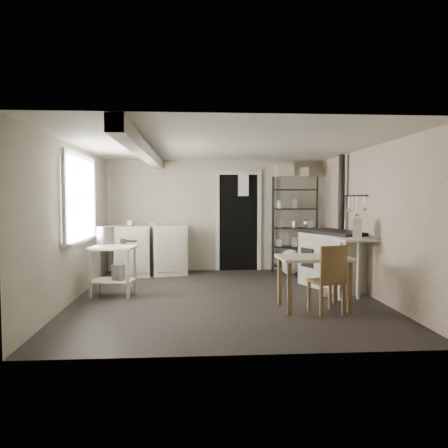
{
  "coord_description": "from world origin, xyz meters",
  "views": [
    {
      "loc": [
        -0.47,
        -6.59,
        1.51
      ],
      "look_at": [
        0.0,
        0.3,
        1.1
      ],
      "focal_mm": 35.0,
      "sensor_mm": 36.0,
      "label": 1
    }
  ],
  "objects": [
    {
      "name": "storage_box_b",
      "position": [
        1.72,
        2.21,
        1.99
      ],
      "size": [
        0.34,
        0.32,
        0.18
      ],
      "primitive_type": "cube",
      "rotation": [
        0.0,
        0.0,
        -0.24
      ],
      "color": "beige",
      "rests_on": "shelf_rack"
    },
    {
      "name": "wall_front",
      "position": [
        0.0,
        -2.5,
        1.15
      ],
      "size": [
        4.5,
        0.02,
        2.3
      ],
      "primitive_type": "cube",
      "color": "#BAB39F",
      "rests_on": "ground"
    },
    {
      "name": "oats_box",
      "position": [
        1.94,
        -0.29,
        1.01
      ],
      "size": [
        0.19,
        0.23,
        0.29
      ],
      "primitive_type": "cube",
      "rotation": [
        0.0,
        0.0,
        -0.43
      ],
      "color": "beige",
      "rests_on": "side_ledge"
    },
    {
      "name": "doorway",
      "position": [
        0.45,
        2.47,
        1.0
      ],
      "size": [
        0.96,
        0.1,
        2.08
      ],
      "primitive_type": null,
      "color": "silver",
      "rests_on": "ground"
    },
    {
      "name": "ceiling_beam",
      "position": [
        -1.2,
        0.0,
        2.2
      ],
      "size": [
        0.18,
        5.0,
        0.18
      ],
      "primitive_type": null,
      "color": "silver",
      "rests_on": "ceiling"
    },
    {
      "name": "table_cup",
      "position": [
        1.36,
        -0.95,
        0.8
      ],
      "size": [
        0.12,
        0.12,
        0.08
      ],
      "primitive_type": "imported",
      "rotation": [
        0.0,
        0.0,
        -0.35
      ],
      "color": "silver",
      "rests_on": "work_table"
    },
    {
      "name": "wall_right",
      "position": [
        2.25,
        0.0,
        1.15
      ],
      "size": [
        0.02,
        5.0,
        2.3
      ],
      "primitive_type": "cube",
      "color": "#BAB39F",
      "rests_on": "ground"
    },
    {
      "name": "wall_back",
      "position": [
        0.0,
        2.5,
        1.15
      ],
      "size": [
        4.5,
        0.02,
        2.3
      ],
      "primitive_type": "cube",
      "color": "#BAB39F",
      "rests_on": "ground"
    },
    {
      "name": "stove",
      "position": [
        1.89,
        0.53,
        0.44
      ],
      "size": [
        1.1,
        1.39,
        0.96
      ],
      "primitive_type": null,
      "rotation": [
        0.0,
        0.0,
        0.39
      ],
      "color": "beige",
      "rests_on": "ground"
    },
    {
      "name": "chair",
      "position": [
        1.25,
        -1.04,
        0.48
      ],
      "size": [
        0.46,
        0.47,
        0.91
      ],
      "primitive_type": null,
      "rotation": [
        0.0,
        0.0,
        0.24
      ],
      "color": "brown",
      "rests_on": "ground"
    },
    {
      "name": "window",
      "position": [
        -2.22,
        0.2,
        1.5
      ],
      "size": [
        0.12,
        1.76,
        1.28
      ],
      "primitive_type": null,
      "color": "silver",
      "rests_on": "wall_left"
    },
    {
      "name": "work_table",
      "position": [
        1.15,
        -0.8,
        0.38
      ],
      "size": [
        0.97,
        0.7,
        0.72
      ],
      "primitive_type": null,
      "rotation": [
        0.0,
        0.0,
        0.04
      ],
      "color": "beige",
      "rests_on": "ground"
    },
    {
      "name": "floor",
      "position": [
        0.0,
        0.0,
        0.0
      ],
      "size": [
        5.0,
        5.0,
        0.0
      ],
      "primitive_type": "plane",
      "color": "black",
      "rests_on": "ground"
    },
    {
      "name": "counter_cup",
      "position": [
        -1.71,
        1.9,
        0.97
      ],
      "size": [
        0.16,
        0.16,
        0.1
      ],
      "primitive_type": "imported",
      "rotation": [
        0.0,
        0.0,
        -0.29
      ],
      "color": "silver",
      "rests_on": "base_cabinets"
    },
    {
      "name": "wallpaper_panel",
      "position": [
        2.24,
        0.0,
        1.15
      ],
      "size": [
        0.01,
        5.0,
        2.3
      ],
      "primitive_type": null,
      "color": "beige",
      "rests_on": "wall_right"
    },
    {
      "name": "saucepan",
      "position": [
        -1.59,
        0.15,
        0.85
      ],
      "size": [
        0.21,
        0.21,
        0.09
      ],
      "primitive_type": "cylinder",
      "rotation": [
        0.0,
        0.0,
        0.41
      ],
      "color": "#B9BABC",
      "rests_on": "prep_table"
    },
    {
      "name": "side_ledge",
      "position": [
        1.95,
        -0.3,
        0.43
      ],
      "size": [
        0.63,
        0.4,
        0.91
      ],
      "primitive_type": null,
      "rotation": [
        0.0,
        0.0,
        0.15
      ],
      "color": "silver",
      "rests_on": "ground"
    },
    {
      "name": "bucket",
      "position": [
        -1.64,
        0.13,
        0.39
      ],
      "size": [
        0.26,
        0.26,
        0.23
      ],
      "primitive_type": "cylinder",
      "rotation": [
        0.0,
        0.0,
        0.31
      ],
      "color": "#B9BABC",
      "rests_on": "prep_table"
    },
    {
      "name": "flour_sack",
      "position": [
        1.42,
        1.85,
        0.24
      ],
      "size": [
        0.46,
        0.4,
        0.5
      ],
      "primitive_type": "ellipsoid",
      "rotation": [
        0.0,
        0.0,
        0.12
      ],
      "color": "white",
      "rests_on": "ground"
    },
    {
      "name": "base_cabinets",
      "position": [
        -1.35,
        1.99,
        0.46
      ],
      "size": [
        1.59,
        0.97,
        0.97
      ],
      "primitive_type": null,
      "rotation": [
        0.0,
        0.0,
        0.24
      ],
      "color": "beige",
      "rests_on": "ground"
    },
    {
      "name": "stockpot",
      "position": [
        -1.83,
        0.17,
        0.94
      ],
      "size": [
        0.29,
        0.29,
        0.28
      ],
      "primitive_type": "cylinder",
      "rotation": [
        0.0,
        0.0,
        -0.15
      ],
      "color": "#B9BABC",
      "rests_on": "prep_table"
    },
    {
      "name": "stovepipe",
      "position": [
        2.12,
        0.96,
        1.59
      ],
      "size": [
        0.16,
        0.16,
        1.53
      ],
      "primitive_type": null,
      "rotation": [
        0.0,
        0.0,
        0.41
      ],
      "color": "black",
      "rests_on": "stove"
    },
    {
      "name": "shelf_rack",
      "position": [
        1.58,
        2.17,
        0.95
      ],
      "size": [
        0.98,
        0.57,
        1.95
      ],
      "primitive_type": null,
      "rotation": [
        0.0,
        0.0,
        -0.25
      ],
      "color": "black",
      "rests_on": "ground"
    },
    {
      "name": "ceiling",
      "position": [
        0.0,
        0.0,
        2.3
      ],
      "size": [
        5.0,
        5.0,
        0.0
      ],
      "primitive_type": "plane",
      "rotation": [
        3.14,
        0.0,
        0.0
      ],
      "color": "silver",
      "rests_on": "wall_back"
    },
    {
      "name": "utensil_rail",
      "position": [
        2.19,
        0.6,
        1.55
      ],
      "size": [
        0.06,
        1.2,
        0.44
      ],
      "primitive_type": null,
      "color": "#B9BABC",
      "rests_on": "wall_right"
    },
    {
      "name": "floor_crock",
      "position": [
        1.52,
        -0.05,
        0.08
      ],
      "size": [
        0.12,
        0.12,
        0.14
      ],
      "primitive_type": "cylinder",
      "rotation": [
        0.0,
        0.0,
        -0.12
      ],
      "color": "silver",
      "rests_on": "ground"
    },
    {
      "name": "mixing_bowl",
      "position": [
        -1.3,
        1.96,
        0.95
      ],
      "size": [
        0.33,
        0.33,
        0.06
      ],
      "primitive_type": "imported",
      "rotation": [
        0.0,
        0.0,
        0.29
      ],
      "color": "silver",
      "rests_on": "base_cabinets"
    },
    {
      "name": "storage_box_a",
      "position": [
        1.36,
        2.2,
        2.01
      ],
      "size": [
        0.36,
        0.32,
        0.24
      ],
      "primitive_type": "cube",
      "rotation": [
        0.0,
        0.0,
        -0.04
      ],
      "color": "beige",
      "rests_on": "shelf_rack"
    },
    {
      "name": "shelf_jar",
      "position": [
        1.26,
        2.13,
        1.36
      ],
      "size": [
        0.1,
        0.11,
        0.17
      ],
      "primitive_type": "imported",
      "rotation": [
        0.0,
        0.0,
        -0.43
      ],
      "color": "silver",
      "rests_on": "shelf_rack"
    },
    {
      "name": "wall_left",
      "position": [
        -2.25,
        0.0,
        1.15
      ],
      "size": [
        0.02,
        5.0,
        2.3
      ],
      "primitive_type": "cube",
      "color": "#BAB39F",
      "rests_on": "ground"
    },
    {
      "name": "prep_table",
      "position": [
        -1.72,
        0.17,
        0.4
      ],
      "size": [
        0.73,
        0.56,
        0.77
      ],
      "primitive_type": null,
      "rotation": [
        0.0,
        0.0,
        -0.13
      ],
      "color": "silver",
      "rests_on": "ground"
    }
  ]
}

